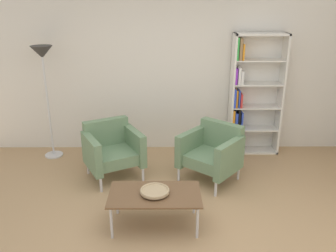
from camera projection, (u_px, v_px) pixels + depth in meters
ground_plane at (178, 236)px, 3.81m from camera, size 8.32×8.32×0.00m
plaster_back_panel at (174, 61)px, 5.62m from camera, size 6.40×0.12×2.90m
bookshelf_tall at (250, 98)px, 5.62m from camera, size 0.80×0.30×1.90m
coffee_table_low at (155, 196)px, 3.88m from camera, size 1.00×0.56×0.40m
decorative_bowl at (155, 191)px, 3.86m from camera, size 0.32×0.32×0.05m
armchair_by_bookshelf at (112, 149)px, 4.96m from camera, size 0.93×0.90×0.78m
armchair_corner_red at (212, 152)px, 4.87m from camera, size 0.95×0.94×0.78m
floor_lamp_torchiere at (43, 66)px, 5.24m from camera, size 0.32×0.32×1.74m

